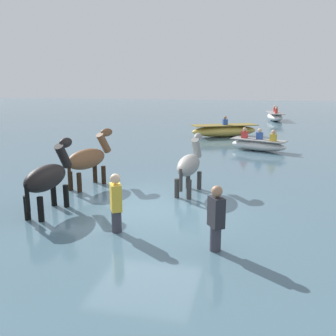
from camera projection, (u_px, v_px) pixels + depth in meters
The scene contains 10 objects.
ground_plane at pixel (146, 225), 9.05m from camera, with size 120.00×120.00×0.00m, color gray.
water_surface at pixel (201, 147), 18.51m from camera, with size 90.00×90.00×0.42m, color #476675.
horse_lead_black at pixel (48, 179), 8.52m from camera, with size 0.60×1.88×2.05m.
horse_trailing_grey at pixel (190, 166), 10.05m from camera, with size 0.65×1.81×1.96m.
horse_flank_bay at pixel (89, 160), 10.65m from camera, with size 0.93×1.85×2.02m.
boat_distant_west at pixel (258, 144), 16.39m from camera, with size 2.58×1.69×0.97m.
boat_far_inshore at pixel (224, 131), 20.54m from camera, with size 3.81×2.64×1.13m.
boat_mid_outer at pixel (275, 116), 29.01m from camera, with size 1.36×3.50×1.11m.
person_onlooker_left at pixel (116, 211), 7.45m from camera, with size 0.33×0.38×1.63m.
person_onlooker_right at pixel (216, 227), 6.61m from camera, with size 0.34×0.38×1.63m.
Camera 1 is at (2.39, -8.19, 3.38)m, focal length 40.02 mm.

